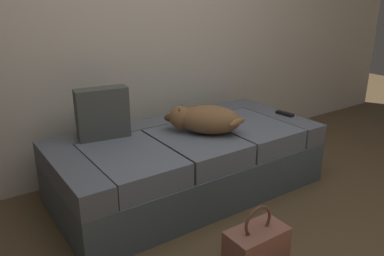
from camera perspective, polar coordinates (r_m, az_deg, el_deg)
name	(u,v)px	position (r m, az deg, el deg)	size (l,w,h in m)	color
couch	(188,162)	(2.78, -0.60, -5.07)	(1.87, 0.89, 0.45)	#4A565C
dog_tan	(205,119)	(2.67, 1.85, 1.31)	(0.49, 0.49, 0.20)	brown
tv_remote	(285,114)	(3.16, 13.51, 2.07)	(0.04, 0.15, 0.02)	black
throw_pillow	(103,113)	(2.63, -13.04, 2.12)	(0.34, 0.12, 0.34)	#494B47
handbag	(256,249)	(2.12, 9.44, -17.15)	(0.32, 0.18, 0.38)	brown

